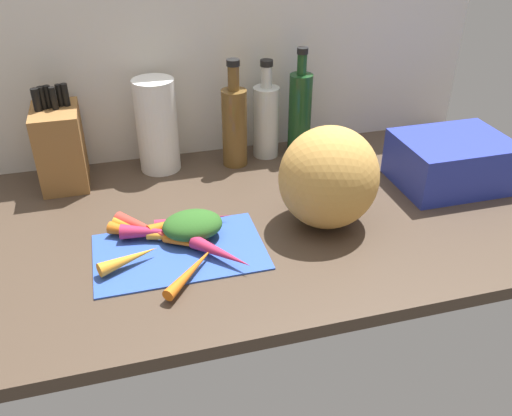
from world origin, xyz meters
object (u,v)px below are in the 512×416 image
carrot_5 (221,253)px  bottle_0 (234,124)px  carrot_7 (153,232)px  bottle_2 (300,113)px  carrot_3 (193,269)px  bottle_1 (266,119)px  carrot_8 (188,244)px  cutting_board (180,251)px  carrot_9 (193,220)px  carrot_2 (130,232)px  paper_towel_roll (157,126)px  winter_squash (329,178)px  carrot_0 (138,228)px  carrot_10 (129,259)px  carrot_4 (147,229)px  dish_rack (451,161)px  carrot_6 (178,237)px  knife_block (60,146)px  carrot_1 (172,223)px

carrot_5 → bottle_0: size_ratio=0.51×
carrot_7 → bottle_2: bottle_2 is taller
carrot_3 → bottle_1: 59.07cm
carrot_7 → carrot_8: size_ratio=1.22×
cutting_board → carrot_9: 10.28cm
carrot_2 → bottle_0: bottle_0 is taller
paper_towel_roll → carrot_2: bearing=-107.7°
winter_squash → paper_towel_roll: (-33.40, 37.69, 0.78)cm
carrot_5 → winter_squash: 29.41cm
paper_towel_roll → bottle_1: size_ratio=0.91×
carrot_0 → bottle_1: bearing=39.9°
carrot_9 → carrot_10: (-15.20, -11.67, 0.38)cm
bottle_1 → paper_towel_roll: bearing=-179.0°
carrot_10 → bottle_0: size_ratio=0.44×
cutting_board → carrot_10: carrot_10 is taller
bottle_0 → carrot_5: bearing=-107.0°
cutting_board → bottle_2: (40.33, 39.39, 12.05)cm
carrot_4 → dish_rack: dish_rack is taller
winter_squash → bottle_2: bottle_2 is taller
winter_squash → bottle_1: 38.38cm
carrot_3 → bottle_2: bottle_2 is taller
carrot_3 → carrot_7: 15.94cm
cutting_board → carrot_3: 9.32cm
carrot_6 → carrot_2: bearing=156.2°
carrot_3 → knife_block: 54.72cm
carrot_9 → carrot_4: bearing=-170.4°
carrot_2 → bottle_0: 44.46cm
carrot_4 → winter_squash: winter_squash is taller
paper_towel_roll → bottle_1: bearing=1.0°
carrot_9 → dish_rack: bearing=2.8°
carrot_7 → carrot_8: 8.72cm
carrot_5 → paper_towel_roll: paper_towel_roll is taller
carrot_2 → carrot_10: bearing=-95.6°
carrot_7 → carrot_4: bearing=123.3°
bottle_1 → carrot_8: bearing=-125.4°
carrot_6 → bottle_0: 41.90cm
knife_block → paper_towel_roll: size_ratio=1.03×
carrot_2 → carrot_4: carrot_4 is taller
cutting_board → carrot_1: carrot_1 is taller
bottle_1 → bottle_2: bottle_2 is taller
bottle_2 → carrot_7: bearing=-143.2°
knife_block → bottle_0: bearing=-1.0°
carrot_9 → bottle_1: 42.58cm
carrot_5 → bottle_2: size_ratio=0.49×
carrot_1 → paper_towel_roll: (1.35, 32.33, 10.18)cm
carrot_2 → paper_towel_roll: bearing=72.3°
cutting_board → carrot_3: (1.35, -9.08, 1.62)cm
carrot_8 → bottle_1: size_ratio=0.42×
cutting_board → carrot_4: 9.63cm
bottle_2 → bottle_0: bearing=-175.9°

